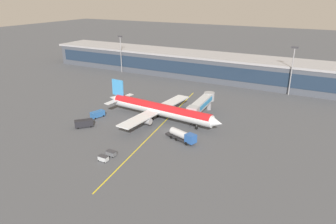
{
  "coord_description": "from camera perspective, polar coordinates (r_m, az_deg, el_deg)",
  "views": [
    {
      "loc": [
        41.96,
        -80.99,
        41.41
      ],
      "look_at": [
        -4.0,
        4.73,
        4.5
      ],
      "focal_mm": 33.6,
      "sensor_mm": 36.0,
      "label": 1
    }
  ],
  "objects": [
    {
      "name": "baggage_cart_1",
      "position": [
        87.17,
        -10.28,
        -7.37
      ],
      "size": [
        2.69,
        1.68,
        1.48
      ],
      "color": "#595B60",
      "rests_on": "ground_plane"
    },
    {
      "name": "main_airliner",
      "position": [
        107.79,
        -1.5,
        0.5
      ],
      "size": [
        46.47,
        37.01,
        11.8
      ],
      "color": "silver",
      "rests_on": "ground_plane"
    },
    {
      "name": "crew_van",
      "position": [
        114.01,
        -12.71,
        -0.34
      ],
      "size": [
        3.33,
        5.37,
        2.3
      ],
      "color": "#285B9E",
      "rests_on": "ground_plane"
    },
    {
      "name": "ground_plane",
      "position": [
        100.17,
        0.74,
        -3.64
      ],
      "size": [
        700.0,
        700.0,
        0.0
      ],
      "primitive_type": "plane",
      "color": "#47494F"
    },
    {
      "name": "terminal_building",
      "position": [
        166.87,
        6.12,
        8.43
      ],
      "size": [
        180.54,
        21.83,
        12.05
      ],
      "color": "#424751",
      "rests_on": "ground_plane"
    },
    {
      "name": "apron_light_mast_2",
      "position": [
        143.08,
        21.6,
        7.62
      ],
      "size": [
        2.8,
        0.5,
        20.87
      ],
      "color": "gray",
      "rests_on": "ground_plane"
    },
    {
      "name": "lavatory_truck",
      "position": [
        106.81,
        -15.09,
        -1.96
      ],
      "size": [
        5.61,
        5.83,
        2.5
      ],
      "color": "black",
      "rests_on": "ground_plane"
    },
    {
      "name": "jet_bridge",
      "position": [
        111.48,
        6.23,
        1.61
      ],
      "size": [
        4.81,
        20.75,
        6.75
      ],
      "color": "#B2B7BC",
      "rests_on": "ground_plane"
    },
    {
      "name": "fuel_tanker",
      "position": [
        93.53,
        2.66,
        -4.34
      ],
      "size": [
        11.05,
        5.68,
        3.25
      ],
      "color": "#232326",
      "rests_on": "ground_plane"
    },
    {
      "name": "baggage_cart_0",
      "position": [
        85.07,
        -11.65,
        -8.22
      ],
      "size": [
        2.69,
        1.68,
        1.48
      ],
      "color": "#B2B7BC",
      "rests_on": "ground_plane"
    },
    {
      "name": "apron_lead_in_line",
      "position": [
        104.23,
        -1.49,
        -2.63
      ],
      "size": [
        11.16,
        79.3,
        0.01
      ],
      "primitive_type": "cube",
      "rotation": [
        0.0,
        0.0,
        0.14
      ],
      "color": "yellow",
      "rests_on": "ground_plane"
    },
    {
      "name": "apron_light_mast_1",
      "position": [
        176.23,
        -8.57,
        10.92
      ],
      "size": [
        2.8,
        0.5,
        20.02
      ],
      "color": "gray",
      "rests_on": "ground_plane"
    }
  ]
}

